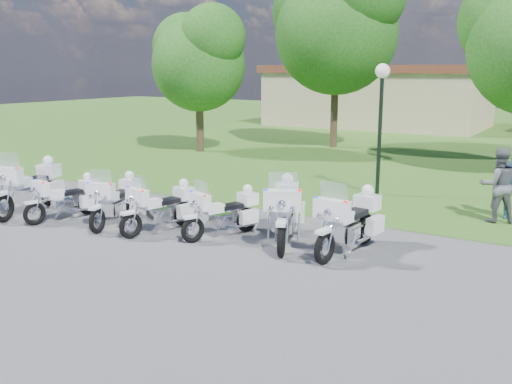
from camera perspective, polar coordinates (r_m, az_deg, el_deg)
The scene contains 14 objects.
ground at distance 13.38m, azimuth -4.78°, elevation -4.64°, with size 100.00×100.00×0.00m, color #505055.
grass_lawn at distance 38.26m, azimuth 19.99°, elevation 5.70°, with size 100.00×48.00×0.01m, color #3B6B21.
motorcycle_0 at distance 16.77m, azimuth -21.61°, elevation 0.59°, with size 1.28×2.59×1.77m.
motorcycle_1 at distance 15.72m, azimuth -18.47°, elevation -0.47°, with size 0.98×2.07×1.41m.
motorcycle_2 at distance 14.88m, azimuth -13.75°, elevation -0.70°, with size 1.11×2.21×1.52m.
motorcycle_3 at distance 13.98m, azimuth -9.36°, elevation -1.42°, with size 1.02×2.15×1.47m.
motorcycle_4 at distance 13.39m, azimuth -3.12°, elevation -1.96°, with size 1.18×2.01×1.42m.
motorcycle_5 at distance 12.91m, azimuth 2.91°, elevation -1.84°, with size 1.55×2.44×1.76m.
motorcycle_6 at distance 12.36m, azimuth 9.38°, elevation -2.84°, with size 0.97×2.47×1.66m.
lamp_post at distance 17.83m, azimuth 12.43°, elevation 9.31°, with size 0.44×0.44×4.03m.
tree_0 at distance 27.27m, azimuth -5.80°, elevation 13.40°, with size 5.06×4.32×6.74m.
tree_1 at distance 28.97m, azimuth 8.02°, elevation 16.55°, with size 6.92×5.91×9.23m.
building_west at distance 40.69m, azimuth 12.12°, elevation 9.42°, with size 14.56×8.32×4.10m.
bystander_b at distance 15.78m, azimuth 23.02°, elevation 0.62°, with size 0.94×0.73×1.93m, color slate.
Camera 1 is at (7.62, -10.29, 3.87)m, focal length 40.00 mm.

